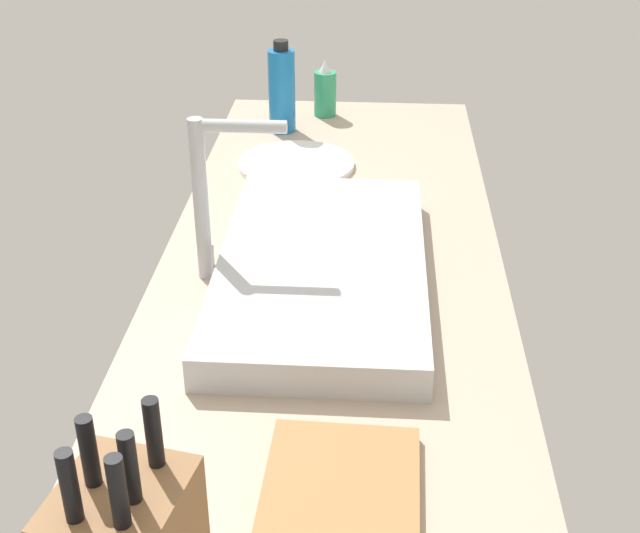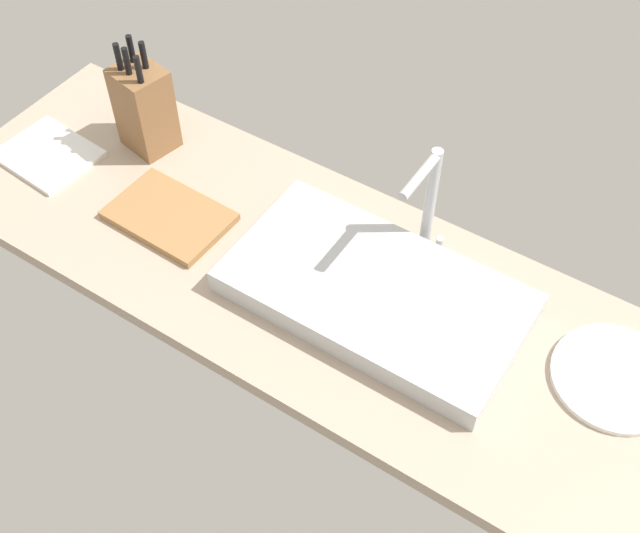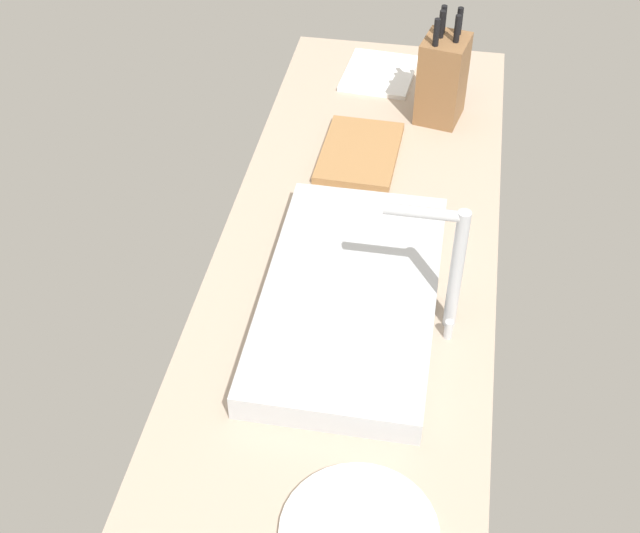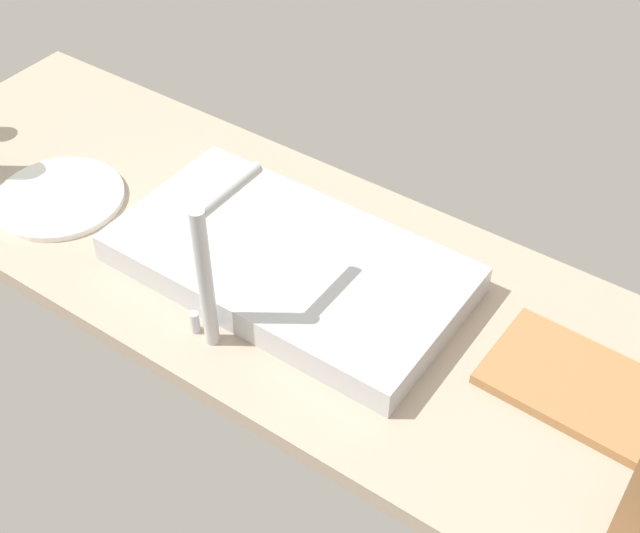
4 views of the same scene
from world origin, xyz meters
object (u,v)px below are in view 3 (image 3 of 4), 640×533
object	(u,v)px
faucet	(448,260)
knife_block	(442,78)
dinner_plate	(359,533)
dish_towel	(379,73)
cutting_board	(360,152)
sink_basin	(350,297)

from	to	relation	value
faucet	knife_block	bearing A→B (deg)	-175.67
dinner_plate	dish_towel	bearing A→B (deg)	-174.26
faucet	cutting_board	world-z (taller)	faucet
knife_block	dish_towel	distance (cm)	26.47
dish_towel	faucet	bearing A→B (deg)	14.17
sink_basin	dish_towel	world-z (taller)	sink_basin
sink_basin	cutting_board	bearing A→B (deg)	-174.17
cutting_board	dinner_plate	size ratio (longest dim) A/B	1.08
cutting_board	dish_towel	size ratio (longest dim) A/B	1.21
sink_basin	dish_towel	bearing A→B (deg)	-176.68
dinner_plate	dish_towel	xyz separation A→B (cm)	(-134.53, -13.53, 0.00)
sink_basin	knife_block	world-z (taller)	knife_block
faucet	dish_towel	size ratio (longest dim) A/B	1.24
sink_basin	cutting_board	distance (cm)	50.01
dinner_plate	dish_towel	size ratio (longest dim) A/B	1.12
cutting_board	sink_basin	bearing A→B (deg)	5.83
faucet	knife_block	world-z (taller)	knife_block
sink_basin	faucet	distance (cm)	21.83
knife_block	dinner_plate	world-z (taller)	knife_block
cutting_board	dinner_plate	world-z (taller)	cutting_board
knife_block	cutting_board	size ratio (longest dim) A/B	1.06
dinner_plate	sink_basin	bearing A→B (deg)	-169.88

